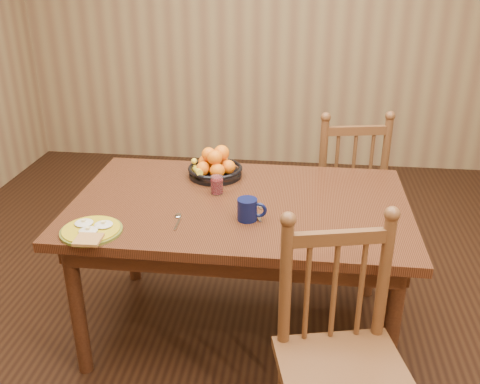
# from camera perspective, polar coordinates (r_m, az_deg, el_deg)

# --- Properties ---
(room) EXTENTS (4.52, 5.02, 2.72)m
(room) POSITION_cam_1_polar(r_m,az_deg,el_deg) (2.36, -0.00, 12.23)
(room) COLOR black
(room) RESTS_ON ground
(dining_table) EXTENTS (1.60, 1.00, 0.75)m
(dining_table) POSITION_cam_1_polar(r_m,az_deg,el_deg) (2.60, -0.00, -2.71)
(dining_table) COLOR black
(dining_table) RESTS_ON ground
(chair_far) EXTENTS (0.52, 0.51, 0.99)m
(chair_far) POSITION_cam_1_polar(r_m,az_deg,el_deg) (3.41, 11.05, 0.37)
(chair_far) COLOR #513218
(chair_far) RESTS_ON ground
(chair_near) EXTENTS (0.54, 0.53, 1.00)m
(chair_near) POSITION_cam_1_polar(r_m,az_deg,el_deg) (2.06, 10.78, -17.45)
(chair_near) COLOR #513218
(chair_near) RESTS_ON ground
(breakfast_plate) EXTENTS (0.26, 0.29, 0.04)m
(breakfast_plate) POSITION_cam_1_polar(r_m,az_deg,el_deg) (2.36, -15.59, -3.95)
(breakfast_plate) COLOR #59601E
(breakfast_plate) RESTS_ON dining_table
(fork) EXTENTS (0.06, 0.18, 0.00)m
(fork) POSITION_cam_1_polar(r_m,az_deg,el_deg) (2.45, 2.02, -2.15)
(fork) COLOR silver
(fork) RESTS_ON dining_table
(spoon) EXTENTS (0.04, 0.16, 0.01)m
(spoon) POSITION_cam_1_polar(r_m,az_deg,el_deg) (2.41, -6.63, -2.78)
(spoon) COLOR silver
(spoon) RESTS_ON dining_table
(coffee_mug) EXTENTS (0.13, 0.09, 0.10)m
(coffee_mug) POSITION_cam_1_polar(r_m,az_deg,el_deg) (2.37, 0.89, -1.85)
(coffee_mug) COLOR black
(coffee_mug) RESTS_ON dining_table
(juice_glass) EXTENTS (0.06, 0.06, 0.09)m
(juice_glass) POSITION_cam_1_polar(r_m,az_deg,el_deg) (2.63, -2.48, 0.71)
(juice_glass) COLOR silver
(juice_glass) RESTS_ON dining_table
(fruit_bowl) EXTENTS (0.29, 0.29, 0.17)m
(fruit_bowl) POSITION_cam_1_polar(r_m,az_deg,el_deg) (2.83, -2.71, 2.75)
(fruit_bowl) COLOR black
(fruit_bowl) RESTS_ON dining_table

